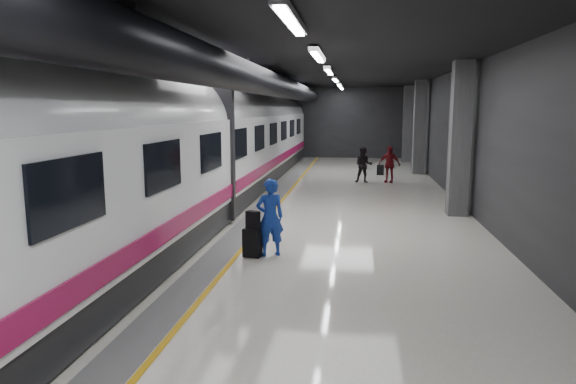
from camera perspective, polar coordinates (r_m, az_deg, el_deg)
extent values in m
plane|color=silver|center=(14.01, 1.02, -3.70)|extent=(40.00, 40.00, 0.00)
cube|color=black|center=(13.73, 1.07, 14.94)|extent=(10.00, 40.00, 0.02)
cube|color=#28282B|center=(33.62, 5.00, 7.67)|extent=(10.00, 0.02, 4.50)
cube|color=#28282B|center=(15.10, -18.25, 5.41)|extent=(0.02, 40.00, 4.50)
cube|color=#28282B|center=(14.02, 21.87, 4.96)|extent=(0.02, 40.00, 4.50)
cube|color=slate|center=(14.23, -4.40, -3.50)|extent=(0.65, 39.80, 0.01)
cube|color=gold|center=(14.15, -2.81, -3.55)|extent=(0.10, 39.80, 0.01)
cylinder|color=black|center=(13.89, -4.40, 12.57)|extent=(0.80, 38.00, 0.80)
cube|color=silver|center=(7.74, 0.35, 18.67)|extent=(0.22, 2.60, 0.10)
cube|color=silver|center=(12.67, 3.32, 14.95)|extent=(0.22, 2.60, 0.10)
cube|color=silver|center=(17.64, 4.59, 13.31)|extent=(0.22, 2.60, 0.10)
cube|color=silver|center=(22.62, 5.29, 12.39)|extent=(0.22, 2.60, 0.10)
cube|color=silver|center=(27.61, 5.74, 11.80)|extent=(0.22, 2.60, 0.10)
cube|color=silver|center=(31.61, 5.99, 11.46)|extent=(0.22, 2.60, 0.10)
cube|color=#515154|center=(15.88, 18.54, 5.56)|extent=(0.55, 0.55, 4.50)
cube|color=#515154|center=(25.76, 14.39, 6.96)|extent=(0.55, 0.55, 4.50)
cube|color=#515154|center=(31.72, 13.14, 7.38)|extent=(0.55, 0.55, 4.50)
cube|color=black|center=(14.66, -11.70, -1.91)|extent=(2.80, 38.00, 0.60)
cube|color=white|center=(14.46, -11.88, 3.54)|extent=(2.90, 38.00, 2.20)
cylinder|color=white|center=(14.41, -12.01, 7.30)|extent=(2.80, 38.00, 2.80)
cube|color=#940D41|center=(14.14, -6.15, 0.29)|extent=(0.04, 38.00, 0.35)
cube|color=black|center=(14.44, -11.92, 4.53)|extent=(3.05, 0.25, 3.80)
cube|color=black|center=(6.57, -23.11, -0.09)|extent=(0.05, 1.60, 0.85)
cube|color=black|center=(9.25, -13.65, 2.88)|extent=(0.05, 1.60, 0.85)
cube|color=black|center=(12.08, -8.51, 4.46)|extent=(0.05, 1.60, 0.85)
cube|color=black|center=(14.98, -5.32, 5.42)|extent=(0.05, 1.60, 0.85)
cube|color=black|center=(17.91, -3.17, 6.06)|extent=(0.05, 1.60, 0.85)
cube|color=black|center=(20.86, -1.62, 6.51)|extent=(0.05, 1.60, 0.85)
cube|color=black|center=(23.83, -0.45, 6.85)|extent=(0.05, 1.60, 0.85)
cube|color=black|center=(26.80, 0.46, 7.11)|extent=(0.05, 1.60, 0.85)
cube|color=black|center=(29.77, 1.18, 7.32)|extent=(0.05, 1.60, 0.85)
imported|color=#164FAB|center=(10.98, -2.01, -2.84)|extent=(0.72, 0.62, 1.67)
cube|color=black|center=(11.03, -3.98, -5.65)|extent=(0.42, 0.31, 0.61)
cube|color=black|center=(10.90, -3.92, -3.13)|extent=(0.33, 0.26, 0.38)
imported|color=black|center=(22.21, 8.40, 3.00)|extent=(0.78, 0.62, 1.53)
imported|color=maroon|center=(22.46, 11.18, 3.05)|extent=(1.00, 0.66, 1.57)
cube|color=black|center=(25.03, 10.23, 2.43)|extent=(0.35, 0.25, 0.48)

